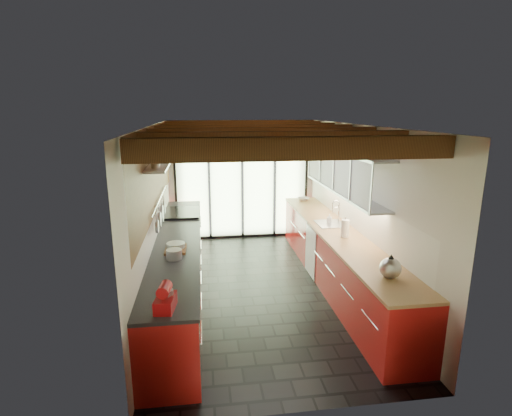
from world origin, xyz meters
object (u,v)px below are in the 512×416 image
(soap_bottle, at_px, (329,219))
(bowl, at_px, (303,199))
(kettle, at_px, (390,267))
(paper_towel, at_px, (345,229))
(stand_mixer, at_px, (165,298))

(soap_bottle, distance_m, bowl, 1.80)
(kettle, height_order, bowl, kettle)
(bowl, bearing_deg, paper_towel, -90.00)
(paper_towel, bearing_deg, bowl, 90.00)
(stand_mixer, xyz_separation_m, kettle, (2.54, 0.42, 0.02))
(paper_towel, relative_size, soap_bottle, 1.96)
(stand_mixer, relative_size, bowl, 1.38)
(kettle, distance_m, paper_towel, 1.51)
(stand_mixer, distance_m, bowl, 5.16)
(stand_mixer, height_order, bowl, stand_mixer)
(paper_towel, xyz_separation_m, bowl, (0.00, 2.56, -0.11))
(soap_bottle, relative_size, bowl, 0.69)
(paper_towel, relative_size, bowl, 1.36)
(paper_towel, distance_m, soap_bottle, 0.76)
(bowl, bearing_deg, kettle, -90.00)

